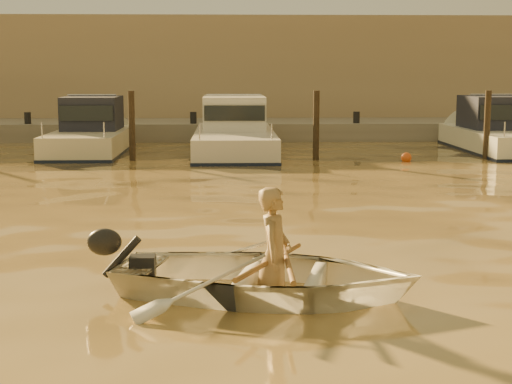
{
  "coord_description": "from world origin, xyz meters",
  "views": [
    {
      "loc": [
        -2.79,
        -8.76,
        2.57
      ],
      "look_at": [
        -2.35,
        2.93,
        0.75
      ],
      "focal_mm": 55.0,
      "sensor_mm": 36.0,
      "label": 1
    }
  ],
  "objects_px": {
    "dinghy": "(266,276)",
    "moored_boat_1": "(90,133)",
    "person": "(275,256)",
    "waterfront_building": "(288,74)",
    "moored_boat_2": "(234,133)",
    "moored_boat_4": "(500,132)"
  },
  "relations": [
    {
      "from": "dinghy",
      "to": "moored_boat_1",
      "type": "relative_size",
      "value": 0.54
    },
    {
      "from": "person",
      "to": "waterfront_building",
      "type": "height_order",
      "value": "waterfront_building"
    },
    {
      "from": "dinghy",
      "to": "person",
      "type": "xyz_separation_m",
      "value": [
        0.1,
        -0.02,
        0.24
      ]
    },
    {
      "from": "dinghy",
      "to": "moored_boat_2",
      "type": "xyz_separation_m",
      "value": [
        -0.19,
        16.07,
        0.38
      ]
    },
    {
      "from": "person",
      "to": "waterfront_building",
      "type": "bearing_deg",
      "value": 8.48
    },
    {
      "from": "moored_boat_4",
      "to": "moored_boat_2",
      "type": "bearing_deg",
      "value": 180.0
    },
    {
      "from": "moored_boat_1",
      "to": "waterfront_building",
      "type": "height_order",
      "value": "waterfront_building"
    },
    {
      "from": "dinghy",
      "to": "moored_boat_1",
      "type": "xyz_separation_m",
      "value": [
        -4.73,
        16.07,
        0.38
      ]
    },
    {
      "from": "moored_boat_2",
      "to": "moored_boat_4",
      "type": "relative_size",
      "value": 1.17
    },
    {
      "from": "dinghy",
      "to": "person",
      "type": "height_order",
      "value": "person"
    },
    {
      "from": "waterfront_building",
      "to": "person",
      "type": "bearing_deg",
      "value": -94.76
    },
    {
      "from": "moored_boat_2",
      "to": "moored_boat_4",
      "type": "xyz_separation_m",
      "value": [
        8.5,
        0.0,
        0.0
      ]
    },
    {
      "from": "dinghy",
      "to": "moored_boat_4",
      "type": "bearing_deg",
      "value": -14.1
    },
    {
      "from": "moored_boat_1",
      "to": "waterfront_building",
      "type": "xyz_separation_m",
      "value": [
        7.08,
        11.0,
        1.77
      ]
    },
    {
      "from": "moored_boat_1",
      "to": "moored_boat_4",
      "type": "height_order",
      "value": "same"
    },
    {
      "from": "dinghy",
      "to": "moored_boat_2",
      "type": "relative_size",
      "value": 0.43
    },
    {
      "from": "moored_boat_1",
      "to": "moored_boat_2",
      "type": "relative_size",
      "value": 0.79
    },
    {
      "from": "person",
      "to": "moored_boat_1",
      "type": "relative_size",
      "value": 0.24
    },
    {
      "from": "person",
      "to": "moored_boat_4",
      "type": "bearing_deg",
      "value": -13.79
    },
    {
      "from": "moored_boat_2",
      "to": "waterfront_building",
      "type": "height_order",
      "value": "waterfront_building"
    },
    {
      "from": "moored_boat_4",
      "to": "waterfront_building",
      "type": "bearing_deg",
      "value": 118.43
    },
    {
      "from": "waterfront_building",
      "to": "moored_boat_1",
      "type": "bearing_deg",
      "value": -122.76
    }
  ]
}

